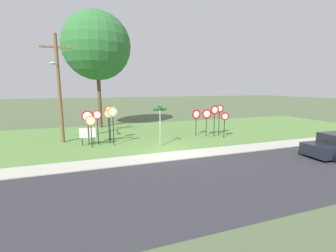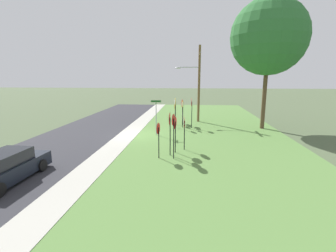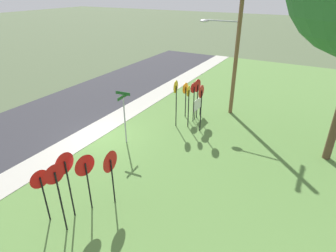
{
  "view_description": "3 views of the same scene",
  "coord_description": "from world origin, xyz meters",
  "px_view_note": "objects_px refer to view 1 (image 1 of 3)",
  "views": [
    {
      "loc": [
        -4.72,
        -13.05,
        4.12
      ],
      "look_at": [
        0.92,
        3.01,
        1.18
      ],
      "focal_mm": 24.19,
      "sensor_mm": 36.0,
      "label": 1
    },
    {
      "loc": [
        19.41,
        4.3,
        4.74
      ],
      "look_at": [
        1.58,
        2.66,
        1.15
      ],
      "focal_mm": 26.69,
      "sensor_mm": 36.0,
      "label": 2
    },
    {
      "loc": [
        10.05,
        9.76,
        7.46
      ],
      "look_at": [
        -0.03,
        4.13,
        1.69
      ],
      "focal_mm": 30.16,
      "sensor_mm": 36.0,
      "label": 3
    }
  ],
  "objects_px": {
    "yield_sign_near_left": "(225,119)",
    "yield_sign_near_right": "(207,116)",
    "oak_tree_left": "(97,46)",
    "stop_sign_far_center": "(113,117)",
    "stop_sign_near_right": "(110,116)",
    "stop_sign_near_left": "(88,120)",
    "stop_sign_far_left": "(109,120)",
    "notice_board": "(88,134)",
    "stop_sign_far_right": "(91,125)",
    "yield_sign_far_right": "(196,116)",
    "yield_sign_far_left": "(215,113)",
    "yield_sign_center": "(220,113)",
    "utility_pole": "(59,85)",
    "street_name_post": "(160,123)",
    "stop_sign_center_tall": "(97,120)"
  },
  "relations": [
    {
      "from": "yield_sign_near_left",
      "to": "yield_sign_near_right",
      "type": "xyz_separation_m",
      "value": [
        -1.16,
        0.88,
        0.17
      ]
    },
    {
      "from": "oak_tree_left",
      "to": "stop_sign_far_center",
      "type": "bearing_deg",
      "value": -86.63
    },
    {
      "from": "stop_sign_near_right",
      "to": "stop_sign_near_left",
      "type": "bearing_deg",
      "value": -149.85
    },
    {
      "from": "stop_sign_near_right",
      "to": "stop_sign_far_left",
      "type": "distance_m",
      "value": 0.86
    },
    {
      "from": "notice_board",
      "to": "stop_sign_far_right",
      "type": "bearing_deg",
      "value": -70.71
    },
    {
      "from": "stop_sign_near_right",
      "to": "yield_sign_far_right",
      "type": "height_order",
      "value": "stop_sign_near_right"
    },
    {
      "from": "yield_sign_far_right",
      "to": "notice_board",
      "type": "distance_m",
      "value": 8.69
    },
    {
      "from": "stop_sign_far_right",
      "to": "yield_sign_far_left",
      "type": "height_order",
      "value": "yield_sign_far_left"
    },
    {
      "from": "stop_sign_far_right",
      "to": "oak_tree_left",
      "type": "distance_m",
      "value": 10.33
    },
    {
      "from": "yield_sign_near_right",
      "to": "yield_sign_center",
      "type": "height_order",
      "value": "yield_sign_center"
    },
    {
      "from": "yield_sign_far_right",
      "to": "oak_tree_left",
      "type": "distance_m",
      "value": 11.94
    },
    {
      "from": "stop_sign_far_left",
      "to": "yield_sign_far_right",
      "type": "xyz_separation_m",
      "value": [
        7.17,
        0.34,
        -0.11
      ]
    },
    {
      "from": "yield_sign_near_left",
      "to": "oak_tree_left",
      "type": "relative_size",
      "value": 0.19
    },
    {
      "from": "stop_sign_far_right",
      "to": "yield_sign_near_right",
      "type": "relative_size",
      "value": 0.96
    },
    {
      "from": "yield_sign_center",
      "to": "yield_sign_near_left",
      "type": "bearing_deg",
      "value": -80.96
    },
    {
      "from": "stop_sign_far_right",
      "to": "yield_sign_far_left",
      "type": "bearing_deg",
      "value": 3.12
    },
    {
      "from": "utility_pole",
      "to": "stop_sign_near_left",
      "type": "bearing_deg",
      "value": -38.47
    },
    {
      "from": "notice_board",
      "to": "oak_tree_left",
      "type": "height_order",
      "value": "oak_tree_left"
    },
    {
      "from": "utility_pole",
      "to": "yield_sign_near_right",
      "type": "bearing_deg",
      "value": -8.01
    },
    {
      "from": "street_name_post",
      "to": "stop_sign_far_center",
      "type": "bearing_deg",
      "value": 151.2
    },
    {
      "from": "yield_sign_near_right",
      "to": "notice_board",
      "type": "bearing_deg",
      "value": -169.97
    },
    {
      "from": "yield_sign_near_left",
      "to": "notice_board",
      "type": "xyz_separation_m",
      "value": [
        -10.49,
        1.06,
        -0.7
      ]
    },
    {
      "from": "oak_tree_left",
      "to": "utility_pole",
      "type": "bearing_deg",
      "value": -116.89
    },
    {
      "from": "yield_sign_far_right",
      "to": "street_name_post",
      "type": "relative_size",
      "value": 0.8
    },
    {
      "from": "stop_sign_far_center",
      "to": "oak_tree_left",
      "type": "height_order",
      "value": "oak_tree_left"
    },
    {
      "from": "stop_sign_far_left",
      "to": "yield_sign_far_left",
      "type": "xyz_separation_m",
      "value": [
        8.42,
        -0.48,
        0.2
      ]
    },
    {
      "from": "stop_sign_far_center",
      "to": "yield_sign_far_right",
      "type": "relative_size",
      "value": 1.23
    },
    {
      "from": "yield_sign_near_right",
      "to": "yield_sign_far_left",
      "type": "distance_m",
      "value": 0.69
    },
    {
      "from": "stop_sign_near_right",
      "to": "notice_board",
      "type": "distance_m",
      "value": 2.15
    },
    {
      "from": "stop_sign_near_right",
      "to": "notice_board",
      "type": "xyz_separation_m",
      "value": [
        -1.62,
        -0.84,
        -1.12
      ]
    },
    {
      "from": "utility_pole",
      "to": "stop_sign_far_right",
      "type": "bearing_deg",
      "value": -46.93
    },
    {
      "from": "stop_sign_far_right",
      "to": "utility_pole",
      "type": "bearing_deg",
      "value": 134.4
    },
    {
      "from": "yield_sign_far_right",
      "to": "stop_sign_far_left",
      "type": "bearing_deg",
      "value": 179.44
    },
    {
      "from": "stop_sign_far_center",
      "to": "oak_tree_left",
      "type": "relative_size",
      "value": 0.25
    },
    {
      "from": "stop_sign_far_center",
      "to": "stop_sign_far_right",
      "type": "relative_size",
      "value": 1.25
    },
    {
      "from": "stop_sign_near_left",
      "to": "yield_sign_far_right",
      "type": "height_order",
      "value": "stop_sign_near_left"
    },
    {
      "from": "stop_sign_far_center",
      "to": "yield_sign_near_right",
      "type": "xyz_separation_m",
      "value": [
        7.6,
        0.46,
        -0.3
      ]
    },
    {
      "from": "stop_sign_near_left",
      "to": "oak_tree_left",
      "type": "relative_size",
      "value": 0.22
    },
    {
      "from": "stop_sign_center_tall",
      "to": "oak_tree_left",
      "type": "bearing_deg",
      "value": 95.7
    },
    {
      "from": "stop_sign_far_center",
      "to": "yield_sign_center",
      "type": "xyz_separation_m",
      "value": [
        8.8,
        0.45,
        -0.05
      ]
    },
    {
      "from": "notice_board",
      "to": "oak_tree_left",
      "type": "bearing_deg",
      "value": 81.38
    },
    {
      "from": "stop_sign_near_left",
      "to": "notice_board",
      "type": "xyz_separation_m",
      "value": [
        -0.06,
        0.06,
        -0.97
      ]
    },
    {
      "from": "stop_sign_far_left",
      "to": "yield_sign_center",
      "type": "height_order",
      "value": "yield_sign_center"
    },
    {
      "from": "stop_sign_far_center",
      "to": "yield_sign_far_left",
      "type": "relative_size",
      "value": 1.05
    },
    {
      "from": "stop_sign_near_right",
      "to": "yield_sign_far_right",
      "type": "xyz_separation_m",
      "value": [
        7.02,
        -0.49,
        -0.3
      ]
    },
    {
      "from": "utility_pole",
      "to": "notice_board",
      "type": "height_order",
      "value": "utility_pole"
    },
    {
      "from": "stop_sign_near_left",
      "to": "yield_sign_center",
      "type": "distance_m",
      "value": 10.46
    },
    {
      "from": "yield_sign_far_left",
      "to": "street_name_post",
      "type": "distance_m",
      "value": 5.41
    },
    {
      "from": "yield_sign_near_right",
      "to": "oak_tree_left",
      "type": "distance_m",
      "value": 12.66
    },
    {
      "from": "stop_sign_far_right",
      "to": "stop_sign_center_tall",
      "type": "height_order",
      "value": "stop_sign_center_tall"
    }
  ]
}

